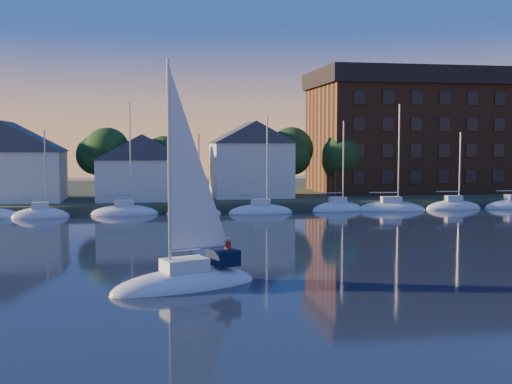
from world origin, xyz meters
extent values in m
plane|color=black|center=(0.00, 0.00, 0.00)|extent=(260.00, 260.00, 0.00)
cube|color=#364226|center=(0.00, 75.00, 0.00)|extent=(160.00, 50.00, 2.00)
cube|color=brown|center=(0.00, 52.00, 0.00)|extent=(120.00, 3.00, 1.00)
cube|color=white|center=(-22.00, 58.00, 4.00)|extent=(13.00, 9.00, 6.00)
cube|color=white|center=(-6.00, 57.00, 3.50)|extent=(11.00, 8.00, 5.00)
cube|color=white|center=(8.00, 59.00, 4.50)|extent=(10.00, 8.00, 7.00)
cube|color=brown|center=(34.00, 65.00, 8.50)|extent=(30.00, 16.00, 15.00)
cube|color=black|center=(34.00, 65.00, 17.20)|extent=(31.00, 17.00, 2.40)
cylinder|color=#39281A|center=(-18.00, 63.00, 2.75)|extent=(0.50, 0.50, 3.50)
sphere|color=#163A15|center=(-18.00, 63.00, 7.20)|extent=(5.40, 5.40, 5.40)
cylinder|color=#39281A|center=(-10.00, 63.00, 2.75)|extent=(0.50, 0.50, 3.50)
sphere|color=#163A15|center=(-10.00, 63.00, 7.20)|extent=(5.40, 5.40, 5.40)
cylinder|color=#39281A|center=(-2.00, 63.00, 2.75)|extent=(0.50, 0.50, 3.50)
sphere|color=#163A15|center=(-2.00, 63.00, 7.20)|extent=(5.40, 5.40, 5.40)
cylinder|color=#39281A|center=(6.00, 63.00, 2.75)|extent=(0.50, 0.50, 3.50)
sphere|color=#163A15|center=(6.00, 63.00, 7.20)|extent=(5.40, 5.40, 5.40)
cylinder|color=#39281A|center=(14.00, 63.00, 2.75)|extent=(0.50, 0.50, 3.50)
sphere|color=#163A15|center=(14.00, 63.00, 7.20)|extent=(5.40, 5.40, 5.40)
cylinder|color=#39281A|center=(22.00, 63.00, 2.75)|extent=(0.50, 0.50, 3.50)
sphere|color=#163A15|center=(22.00, 63.00, 7.20)|extent=(5.40, 5.40, 5.40)
cylinder|color=#39281A|center=(30.00, 63.00, 2.75)|extent=(0.50, 0.50, 3.50)
sphere|color=#163A15|center=(30.00, 63.00, 7.20)|extent=(5.40, 5.40, 5.40)
cylinder|color=#39281A|center=(38.00, 63.00, 2.75)|extent=(0.50, 0.50, 3.50)
sphere|color=#163A15|center=(38.00, 63.00, 7.20)|extent=(5.40, 5.40, 5.40)
cylinder|color=#39281A|center=(46.00, 63.00, 2.75)|extent=(0.50, 0.50, 3.50)
sphere|color=#163A15|center=(46.00, 63.00, 7.20)|extent=(5.40, 5.40, 5.40)
ellipsoid|color=white|center=(-16.00, 49.00, 0.00)|extent=(7.50, 2.40, 2.20)
cube|color=white|center=(-16.00, 49.00, 1.30)|extent=(2.10, 1.32, 0.70)
cylinder|color=#A5A8AD|center=(-15.25, 49.00, 5.95)|extent=(0.16, 0.16, 10.00)
cylinder|color=#A5A8AD|center=(-16.82, 49.00, 2.15)|extent=(3.15, 0.12, 0.12)
ellipsoid|color=white|center=(-8.00, 49.00, 0.00)|extent=(7.50, 2.40, 2.20)
cube|color=white|center=(-8.00, 49.00, 1.30)|extent=(2.10, 1.32, 0.70)
cylinder|color=#A5A8AD|center=(-7.25, 49.00, 5.95)|extent=(0.16, 0.16, 10.00)
cylinder|color=#A5A8AD|center=(-8.82, 49.00, 2.15)|extent=(3.15, 0.12, 0.12)
ellipsoid|color=white|center=(0.00, 49.00, 0.00)|extent=(7.50, 2.40, 2.20)
cube|color=white|center=(0.00, 49.00, 1.30)|extent=(2.10, 1.32, 0.70)
cylinder|color=#A5A8AD|center=(0.75, 49.00, 5.95)|extent=(0.16, 0.16, 10.00)
cylinder|color=#A5A8AD|center=(-0.82, 49.00, 2.15)|extent=(3.15, 0.12, 0.12)
ellipsoid|color=white|center=(8.00, 49.00, 0.00)|extent=(7.50, 2.40, 2.20)
cube|color=white|center=(8.00, 49.00, 1.30)|extent=(2.10, 1.32, 0.70)
cylinder|color=#A5A8AD|center=(8.75, 49.00, 5.95)|extent=(0.16, 0.16, 10.00)
cylinder|color=#A5A8AD|center=(7.17, 49.00, 2.15)|extent=(3.15, 0.12, 0.12)
ellipsoid|color=white|center=(16.00, 49.00, 0.00)|extent=(7.50, 2.40, 2.20)
cube|color=white|center=(16.00, 49.00, 1.30)|extent=(2.10, 1.32, 0.70)
cylinder|color=#A5A8AD|center=(16.75, 49.00, 5.95)|extent=(0.16, 0.16, 10.00)
cylinder|color=#A5A8AD|center=(15.18, 49.00, 2.15)|extent=(3.15, 0.12, 0.12)
ellipsoid|color=white|center=(24.00, 49.00, 0.00)|extent=(7.50, 2.40, 2.20)
cube|color=white|center=(24.00, 49.00, 1.30)|extent=(2.10, 1.32, 0.70)
cylinder|color=#A5A8AD|center=(24.75, 49.00, 5.95)|extent=(0.16, 0.16, 10.00)
cylinder|color=#A5A8AD|center=(23.18, 49.00, 2.15)|extent=(3.15, 0.12, 0.12)
ellipsoid|color=white|center=(32.00, 49.00, 0.00)|extent=(7.50, 2.40, 2.20)
cube|color=white|center=(32.00, 49.00, 1.30)|extent=(2.10, 1.32, 0.70)
cylinder|color=#A5A8AD|center=(32.75, 49.00, 5.95)|extent=(0.16, 0.16, 10.00)
cylinder|color=#A5A8AD|center=(31.18, 49.00, 2.15)|extent=(3.15, 0.12, 0.12)
cylinder|color=#A5A8AD|center=(39.17, 49.00, 2.15)|extent=(3.15, 0.12, 0.12)
ellipsoid|color=white|center=(-3.85, 11.90, 0.00)|extent=(9.14, 5.68, 2.20)
cube|color=white|center=(-3.85, 11.90, 1.30)|extent=(2.82, 2.30, 0.70)
cylinder|color=#A5A8AD|center=(-4.67, 11.60, 6.76)|extent=(0.16, 0.16, 11.61)
cylinder|color=#A5A8AD|center=(-2.95, 12.24, 2.15)|extent=(3.47, 1.39, 0.12)
cube|color=black|center=(-1.57, 12.76, 1.50)|extent=(1.90, 2.07, 0.90)
camera|label=1|loc=(-6.18, -23.46, 8.08)|focal=45.00mm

